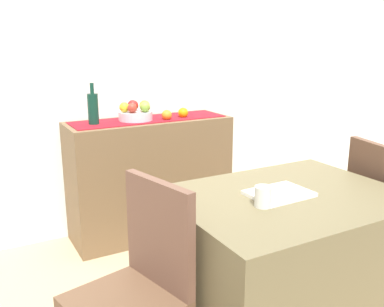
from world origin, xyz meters
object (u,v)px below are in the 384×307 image
object	(u,v)px
wine_bottle	(93,108)
fruit_bowl	(136,116)
sideboard_console	(151,177)
dining_table	(284,266)
coffee_cup	(263,197)
open_book	(279,194)

from	to	relation	value
wine_bottle	fruit_bowl	bearing A→B (deg)	-0.00
wine_bottle	sideboard_console	bearing A→B (deg)	-0.00
fruit_bowl	dining_table	size ratio (longest dim) A/B	0.22
wine_bottle	dining_table	size ratio (longest dim) A/B	0.26
fruit_bowl	coffee_cup	world-z (taller)	fruit_bowl
wine_bottle	open_book	bearing A→B (deg)	-71.93
coffee_cup	sideboard_console	bearing A→B (deg)	85.95
wine_bottle	coffee_cup	bearing A→B (deg)	-78.29
fruit_bowl	wine_bottle	xyz separation A→B (m)	(-0.30, 0.00, 0.08)
sideboard_console	fruit_bowl	distance (m)	0.49
fruit_bowl	dining_table	distance (m)	1.52
fruit_bowl	open_book	size ratio (longest dim) A/B	0.86
sideboard_console	fruit_bowl	size ratio (longest dim) A/B	4.95
fruit_bowl	dining_table	xyz separation A→B (m)	(0.20, -1.40, -0.55)
coffee_cup	wine_bottle	bearing A→B (deg)	101.71
sideboard_console	dining_table	bearing A→B (deg)	-86.23
fruit_bowl	coffee_cup	size ratio (longest dim) A/B	2.65
sideboard_console	open_book	bearing A→B (deg)	-88.06
dining_table	open_book	xyz separation A→B (m)	(-0.05, 0.01, 0.38)
fruit_bowl	dining_table	bearing A→B (deg)	-82.05
fruit_bowl	sideboard_console	bearing A→B (deg)	0.00
wine_bottle	coffee_cup	distance (m)	1.51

